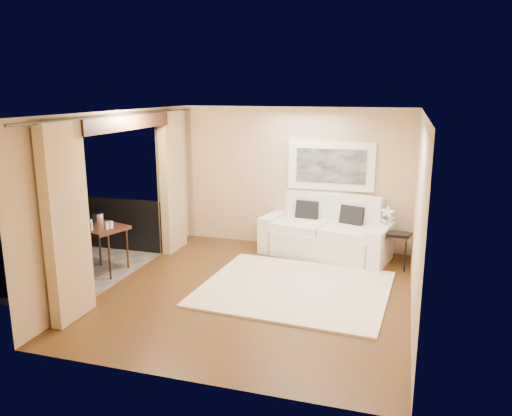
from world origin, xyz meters
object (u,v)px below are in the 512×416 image
at_px(side_table, 393,237).
at_px(balcony_chair_far, 63,228).
at_px(bistro_table, 103,232).
at_px(balcony_chair_near, 64,251).
at_px(orchid, 387,219).
at_px(sofa, 327,234).
at_px(ice_bucket, 99,219).

xyz_separation_m(side_table, balcony_chair_far, (-5.60, -1.46, 0.10)).
bearing_deg(bistro_table, balcony_chair_near, -124.53).
distance_m(side_table, orchid, 0.33).
distance_m(sofa, side_table, 1.25).
xyz_separation_m(sofa, balcony_chair_near, (-3.80, -2.54, 0.12)).
bearing_deg(balcony_chair_near, ice_bucket, 77.42).
height_order(orchid, balcony_chair_near, orchid).
height_order(bistro_table, ice_bucket, ice_bucket).
distance_m(sofa, balcony_chair_far, 4.75).
relative_size(side_table, orchid, 1.39).
bearing_deg(side_table, sofa, 165.34).
height_order(orchid, bistro_table, orchid).
bearing_deg(balcony_chair_far, orchid, -155.35).
height_order(side_table, bistro_table, bistro_table).
xyz_separation_m(sofa, ice_bucket, (-3.57, -1.90, 0.50)).
bearing_deg(ice_bucket, orchid, 19.99).
bearing_deg(balcony_chair_near, bistro_table, 62.27).
distance_m(side_table, balcony_chair_near, 5.48).
bearing_deg(orchid, bistro_table, -158.23).
height_order(balcony_chair_near, ice_bucket, ice_bucket).
xyz_separation_m(orchid, ice_bucket, (-4.65, -1.69, 0.08)).
bearing_deg(balcony_chair_far, side_table, -156.72).
xyz_separation_m(bistro_table, balcony_chair_far, (-0.97, 0.23, -0.08)).
bearing_deg(bistro_table, balcony_chair_far, 166.41).
xyz_separation_m(side_table, bistro_table, (-4.63, -1.69, 0.18)).
relative_size(orchid, ice_bucket, 2.28).
relative_size(sofa, orchid, 5.40).
bearing_deg(sofa, balcony_chair_far, -146.31).
distance_m(side_table, balcony_chair_far, 5.79).
xyz_separation_m(balcony_chair_far, ice_bucket, (0.83, -0.13, 0.26)).
xyz_separation_m(bistro_table, ice_bucket, (-0.14, 0.11, 0.18)).
bearing_deg(orchid, side_table, -40.79).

